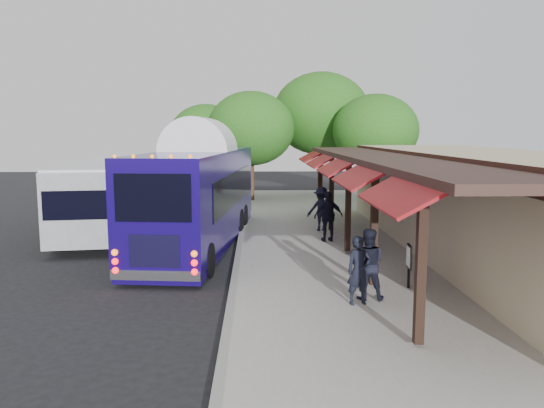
% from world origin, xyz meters
% --- Properties ---
extents(ground, '(90.00, 90.00, 0.00)m').
position_xyz_m(ground, '(0.00, 0.00, 0.00)').
color(ground, black).
rests_on(ground, ground).
extents(sidewalk, '(10.00, 40.00, 0.15)m').
position_xyz_m(sidewalk, '(5.00, 4.00, 0.07)').
color(sidewalk, '#9E9B93').
rests_on(sidewalk, ground).
extents(curb, '(0.20, 40.00, 0.16)m').
position_xyz_m(curb, '(0.05, 4.00, 0.07)').
color(curb, gray).
rests_on(curb, ground).
extents(station_shelter, '(8.15, 20.00, 3.60)m').
position_xyz_m(station_shelter, '(8.38, 4.00, 1.85)').
color(station_shelter, tan).
rests_on(station_shelter, ground).
extents(coach_bus, '(3.75, 12.16, 3.83)m').
position_xyz_m(coach_bus, '(-1.45, 6.24, 2.06)').
color(coach_bus, '#15075A').
rests_on(coach_bus, ground).
extents(city_bus, '(3.94, 11.48, 3.02)m').
position_xyz_m(city_bus, '(-6.02, 9.46, 1.67)').
color(city_bus, gray).
rests_on(city_bus, ground).
extents(ped_a, '(0.68, 0.52, 1.66)m').
position_xyz_m(ped_a, '(3.12, -1.40, 0.98)').
color(ped_a, black).
rests_on(ped_a, sidewalk).
extents(ped_b, '(0.92, 0.75, 1.78)m').
position_xyz_m(ped_b, '(3.40, -1.03, 1.04)').
color(ped_b, black).
rests_on(ped_b, sidewalk).
extents(ped_c, '(1.19, 0.66, 1.91)m').
position_xyz_m(ped_c, '(3.40, 6.04, 1.11)').
color(ped_c, black).
rests_on(ped_c, sidewalk).
extents(ped_d, '(1.24, 0.78, 1.84)m').
position_xyz_m(ped_d, '(3.40, 8.25, 1.07)').
color(ped_d, black).
rests_on(ped_d, sidewalk).
extents(sign_board, '(0.10, 0.53, 1.17)m').
position_xyz_m(sign_board, '(4.71, -0.11, 0.94)').
color(sign_board, black).
rests_on(sign_board, sidewalk).
extents(tree_left, '(5.26, 5.26, 6.73)m').
position_xyz_m(tree_left, '(0.36, 18.61, 4.49)').
color(tree_left, '#382314').
rests_on(tree_left, ground).
extents(tree_mid, '(6.44, 6.44, 8.24)m').
position_xyz_m(tree_mid, '(5.00, 21.99, 5.50)').
color(tree_mid, '#382314').
rests_on(tree_mid, ground).
extents(tree_right, '(5.11, 5.11, 6.54)m').
position_xyz_m(tree_right, '(7.78, 18.02, 4.36)').
color(tree_right, '#382314').
rests_on(tree_right, ground).
extents(tree_far, '(4.75, 4.75, 6.08)m').
position_xyz_m(tree_far, '(-2.55, 20.98, 4.05)').
color(tree_far, '#382314').
rests_on(tree_far, ground).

